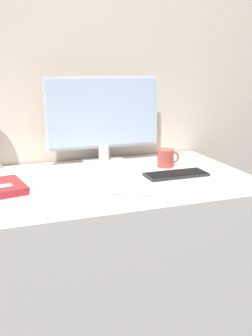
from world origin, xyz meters
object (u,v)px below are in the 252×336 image
monitor (103,117)px  laptop (70,187)px  coffee_mug (166,158)px  pen (132,194)px  keyboard (176,174)px  ereader (68,184)px

monitor → laptop: monitor is taller
coffee_mug → pen: (-0.30, -0.33, -0.04)m
monitor → pen: (-0.04, -0.51, -0.22)m
keyboard → laptop: bearing=-176.1°
coffee_mug → pen: bearing=-131.7°
laptop → ereader: 0.02m
laptop → pen: size_ratio=2.40×
keyboard → ereader: (-0.48, -0.05, 0.02)m
keyboard → coffee_mug: size_ratio=2.46×
laptop → ereader: ereader is taller
keyboard → ereader: size_ratio=1.41×
monitor → coffee_mug: (0.25, -0.18, -0.18)m
monitor → laptop: 0.49m
monitor → ereader: monitor is taller
pen → monitor: bearing=85.3°
pen → coffee_mug: bearing=48.3°
ereader → laptop: bearing=64.5°
coffee_mug → keyboard: bearing=-99.3°
monitor → keyboard: 0.46m
monitor → pen: 0.55m
ereader → coffee_mug: size_ratio=1.74×
keyboard → laptop: (-0.47, -0.03, 0.00)m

